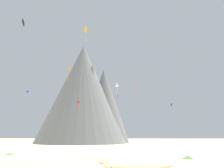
% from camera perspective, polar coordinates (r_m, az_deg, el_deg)
% --- Properties ---
extents(dune_foreground_left, '(20.23, 15.22, 2.90)m').
position_cam_1_polar(dune_foreground_left, '(43.69, -4.98, -18.53)').
color(dune_foreground_left, '#C6B284').
rests_on(dune_foreground_left, ground_plane).
extents(dune_foreground_right, '(15.48, 17.58, 3.56)m').
position_cam_1_polar(dune_foreground_right, '(37.74, 6.93, -19.47)').
color(dune_foreground_right, beige).
rests_on(dune_foreground_right, ground_plane).
extents(bush_low_patch, '(2.10, 2.10, 0.54)m').
position_cam_1_polar(bush_low_patch, '(46.12, 9.61, -17.75)').
color(bush_low_patch, '#668C4C').
rests_on(bush_low_patch, ground_plane).
extents(bush_near_left, '(3.68, 3.68, 0.62)m').
position_cam_1_polar(bush_near_left, '(58.28, -24.24, -15.67)').
color(bush_near_left, '#668C4C').
rests_on(bush_near_left, ground_plane).
extents(bush_ridge_crest, '(3.03, 3.03, 0.69)m').
position_cam_1_polar(bush_ridge_crest, '(47.79, 18.57, -17.02)').
color(bush_ridge_crest, '#568442').
rests_on(bush_ridge_crest, ground_plane).
extents(bush_far_left, '(3.55, 3.55, 0.81)m').
position_cam_1_polar(bush_far_left, '(42.40, -10.70, -18.01)').
color(bush_far_left, '#568442').
rests_on(bush_far_left, ground_plane).
extents(rock_massif, '(66.59, 66.59, 53.14)m').
position_cam_1_polar(rock_massif, '(122.73, -6.29, -2.92)').
color(rock_massif, slate).
rests_on(rock_massif, ground_plane).
extents(kite_rainbow_mid, '(0.76, 0.74, 3.52)m').
position_cam_1_polar(kite_rainbow_mid, '(73.44, 5.72, -1.91)').
color(kite_rainbow_mid, '#E5668C').
extents(kite_magenta_mid, '(0.87, 0.84, 4.39)m').
position_cam_1_polar(kite_magenta_mid, '(89.25, 1.29, -3.01)').
color(kite_magenta_mid, '#D1339E').
extents(kite_indigo_mid, '(0.65, 0.67, 3.51)m').
position_cam_1_polar(kite_indigo_mid, '(82.53, 14.73, -5.44)').
color(kite_indigo_mid, '#5138B2').
extents(kite_red_mid, '(1.15, 0.88, 4.28)m').
position_cam_1_polar(kite_red_mid, '(84.98, -8.46, -4.81)').
color(kite_red_mid, red).
extents(kite_green_low, '(0.88, 1.10, 2.88)m').
position_cam_1_polar(kite_green_low, '(91.21, 3.84, -7.75)').
color(kite_green_low, green).
extents(kite_blue_mid, '(1.07, 1.08, 0.98)m').
position_cam_1_polar(kite_blue_mid, '(83.57, -20.43, -1.82)').
color(kite_blue_mid, blue).
extents(kite_orange_mid, '(0.53, 1.14, 4.31)m').
position_cam_1_polar(kite_orange_mid, '(70.59, -10.86, 3.43)').
color(kite_orange_mid, orange).
extents(kite_gold_high, '(0.64, 1.22, 4.13)m').
position_cam_1_polar(kite_gold_high, '(59.50, -6.64, 13.25)').
color(kite_gold_high, gold).
extents(kite_white_mid, '(0.81, 0.77, 4.11)m').
position_cam_1_polar(kite_white_mid, '(70.05, 1.24, -0.32)').
color(kite_white_mid, white).
extents(kite_black_high, '(2.04, 2.43, 3.87)m').
position_cam_1_polar(kite_black_high, '(69.25, -21.55, 14.13)').
color(kite_black_high, black).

